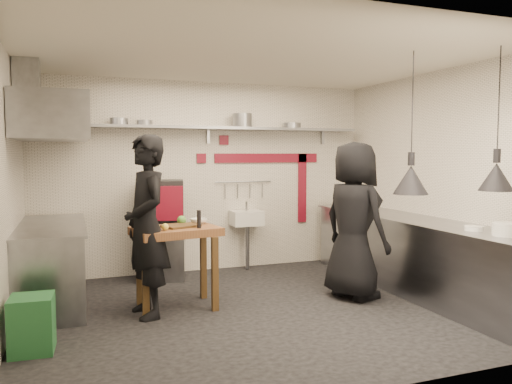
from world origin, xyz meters
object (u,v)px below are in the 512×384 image
object	(u,v)px
combi_oven	(162,201)
oven_stand	(161,250)
prep_table	(176,268)
chef_right	(354,220)
green_bin	(32,324)
chef_left	(146,226)

from	to	relation	value
combi_oven	oven_stand	bearing A→B (deg)	127.89
prep_table	chef_right	bearing A→B (deg)	-18.66
oven_stand	prep_table	distance (m)	1.40
combi_oven	green_bin	xyz separation A→B (m)	(-1.53, -2.20, -0.84)
chef_left	chef_right	size ratio (longest dim) A/B	1.03
oven_stand	chef_right	bearing A→B (deg)	-29.04
oven_stand	green_bin	bearing A→B (deg)	-112.74
oven_stand	combi_oven	world-z (taller)	combi_oven
chef_right	prep_table	bearing A→B (deg)	65.37
green_bin	chef_right	distance (m)	3.65
chef_right	combi_oven	bearing A→B (deg)	34.44
prep_table	chef_right	xyz separation A→B (m)	(2.10, -0.34, 0.49)
oven_stand	combi_oven	xyz separation A→B (m)	(0.02, -0.03, 0.69)
prep_table	chef_left	size ratio (longest dim) A/B	0.47
green_bin	chef_left	xyz separation A→B (m)	(1.10, 0.66, 0.73)
oven_stand	combi_oven	bearing A→B (deg)	-52.11
combi_oven	green_bin	distance (m)	2.80
chef_left	green_bin	bearing A→B (deg)	-68.82
green_bin	chef_right	world-z (taller)	chef_right
chef_left	prep_table	bearing A→B (deg)	106.01
chef_left	chef_right	distance (m)	2.46
combi_oven	chef_left	xyz separation A→B (m)	(-0.43, -1.53, -0.11)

